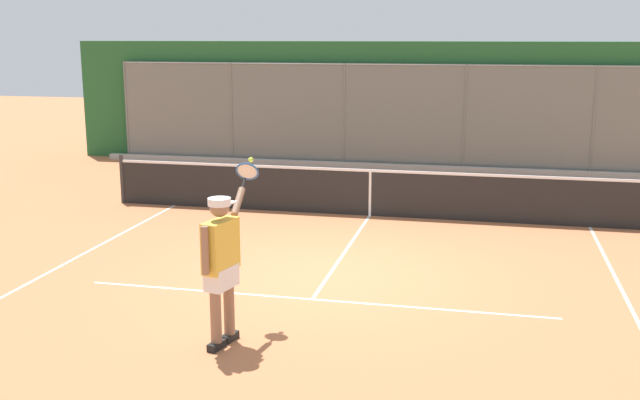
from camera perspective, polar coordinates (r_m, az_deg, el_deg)
The scene contains 5 objects.
ground_plane at distance 11.56m, azimuth 0.68°, elevation -5.75°, with size 60.00×60.00×0.00m, color #B76B42.
court_line_markings at distance 10.20m, azimuth -1.07°, elevation -8.24°, with size 8.61×9.33×0.01m.
fence_backdrop at distance 21.29m, azimuth 6.57°, elevation 7.22°, with size 19.44×1.37×3.45m.
tennis_net at distance 15.24m, azimuth 3.84°, elevation 0.61°, with size 11.07×0.09×1.07m.
tennis_player at distance 8.80m, azimuth -7.50°, elevation -4.39°, with size 0.35×1.47×2.09m.
Camera 1 is at (-2.29, 10.74, 3.60)m, focal length 42.05 mm.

